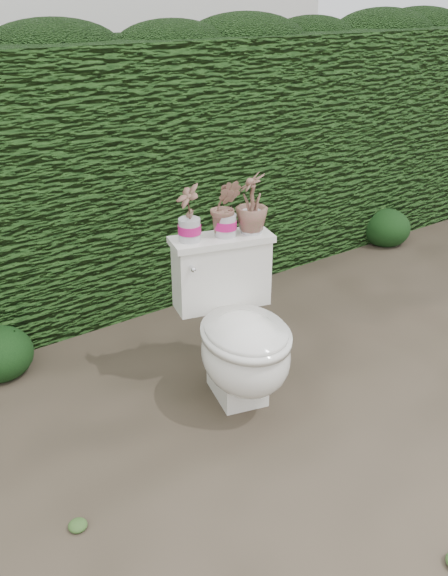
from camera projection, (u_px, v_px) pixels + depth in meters
ground at (214, 416)px, 2.93m from camera, size 60.00×60.00×0.00m
hedge at (65, 180)px, 3.75m from camera, size 8.00×1.00×1.60m
toilet at (239, 335)px, 2.92m from camera, size 0.62×0.77×0.78m
potted_plant_left at (189, 215)px, 2.83m from camera, size 0.10×0.14×0.26m
potted_plant_center at (225, 210)px, 2.89m from camera, size 0.19×0.18×0.27m
potted_plant_right at (252, 205)px, 2.93m from camera, size 0.22×0.22×0.28m
liriope_clump_2 at (219, 273)px, 4.14m from camera, size 0.32×0.32×0.26m
liriope_clump_3 at (386, 224)px, 4.92m from camera, size 0.39×0.39×0.31m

